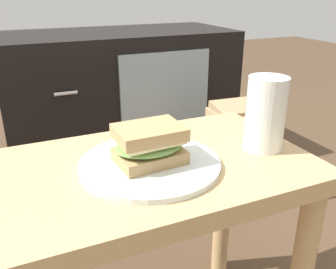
% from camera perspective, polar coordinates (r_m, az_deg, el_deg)
% --- Properties ---
extents(side_table, '(0.56, 0.36, 0.46)m').
position_cam_1_polar(side_table, '(0.71, -1.45, -10.77)').
color(side_table, tan).
rests_on(side_table, ground).
extents(tv_cabinet, '(0.96, 0.46, 0.58)m').
position_cam_1_polar(tv_cabinet, '(1.63, -7.41, 5.57)').
color(tv_cabinet, black).
rests_on(tv_cabinet, ground).
extents(plate, '(0.25, 0.25, 0.01)m').
position_cam_1_polar(plate, '(0.65, -2.87, -4.61)').
color(plate, silver).
rests_on(plate, side_table).
extents(sandwich_front, '(0.13, 0.10, 0.07)m').
position_cam_1_polar(sandwich_front, '(0.63, -2.94, -1.56)').
color(sandwich_front, tan).
rests_on(sandwich_front, plate).
extents(beer_glass, '(0.08, 0.08, 0.14)m').
position_cam_1_polar(beer_glass, '(0.72, 15.00, 3.00)').
color(beer_glass, silver).
rests_on(beer_glass, side_table).
extents(paper_bag, '(0.21, 0.16, 0.38)m').
position_cam_1_polar(paper_bag, '(1.36, 10.80, -2.98)').
color(paper_bag, tan).
rests_on(paper_bag, ground).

